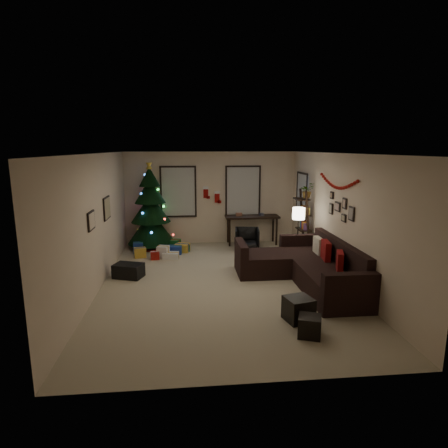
{
  "coord_description": "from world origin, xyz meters",
  "views": [
    {
      "loc": [
        -0.72,
        -7.55,
        2.81
      ],
      "look_at": [
        0.1,
        0.6,
        1.15
      ],
      "focal_mm": 30.25,
      "sensor_mm": 36.0,
      "label": 1
    }
  ],
  "objects": [
    {
      "name": "pillow_red_a",
      "position": [
        2.21,
        -0.81,
        0.64
      ],
      "size": [
        0.23,
        0.42,
        0.41
      ],
      "primitive_type": "cube",
      "rotation": [
        0.0,
        0.0,
        -0.32
      ],
      "color": "maroon",
      "rests_on": "sofa"
    },
    {
      "name": "presents",
      "position": [
        -1.29,
        2.35,
        0.12
      ],
      "size": [
        1.5,
        1.21,
        0.3
      ],
      "rotation": [
        0.0,
        0.0,
        -0.11
      ],
      "color": "navy",
      "rests_on": "floor"
    },
    {
      "name": "ottoman_near",
      "position": [
        1.09,
        -1.89,
        0.2
      ],
      "size": [
        0.51,
        0.51,
        0.4
      ],
      "primitive_type": "cube",
      "rotation": [
        0.0,
        0.0,
        0.25
      ],
      "color": "black",
      "rests_on": "floor"
    },
    {
      "name": "window_back_right",
      "position": [
        0.95,
        3.47,
        1.55
      ],
      "size": [
        1.05,
        0.06,
        1.5
      ],
      "color": "#728CB2",
      "rests_on": "wall_back"
    },
    {
      "name": "christmas_tree",
      "position": [
        -1.73,
        3.14,
        1.03
      ],
      "size": [
        1.34,
        1.34,
        2.5
      ],
      "rotation": [
        0.0,
        0.0,
        -0.28
      ],
      "color": "black",
      "rests_on": "floor"
    },
    {
      "name": "stocking_right",
      "position": [
        0.19,
        3.43,
        1.4
      ],
      "size": [
        0.2,
        0.05,
        0.36
      ],
      "color": "#990F0C",
      "rests_on": "wall_back"
    },
    {
      "name": "potted_plant",
      "position": [
        2.3,
        1.63,
        1.81
      ],
      "size": [
        0.57,
        0.55,
        0.5
      ],
      "primitive_type": "imported",
      "rotation": [
        0.0,
        0.0,
        0.45
      ],
      "color": "#4C4C4C",
      "rests_on": "bookshelf"
    },
    {
      "name": "storage_bin",
      "position": [
        -2.02,
        0.55,
        0.15
      ],
      "size": [
        0.71,
        0.59,
        0.31
      ],
      "primitive_type": "cube",
      "rotation": [
        0.0,
        0.0,
        -0.34
      ],
      "color": "black",
      "rests_on": "floor"
    },
    {
      "name": "sofa",
      "position": [
        1.8,
        -0.11,
        0.31
      ],
      "size": [
        2.14,
        3.09,
        0.93
      ],
      "color": "black",
      "rests_on": "floor"
    },
    {
      "name": "wall_back",
      "position": [
        0.0,
        3.5,
        1.35
      ],
      "size": [
        5.0,
        0.0,
        5.0
      ],
      "primitive_type": "plane",
      "rotation": [
        1.57,
        0.0,
        0.0
      ],
      "color": "beige",
      "rests_on": "floor"
    },
    {
      "name": "floor_lamp",
      "position": [
        1.95,
        1.12,
        1.17
      ],
      "size": [
        0.3,
        0.3,
        1.4
      ],
      "rotation": [
        0.0,
        0.0,
        0.44
      ],
      "color": "black",
      "rests_on": "floor"
    },
    {
      "name": "wall_right",
      "position": [
        2.5,
        0.0,
        1.35
      ],
      "size": [
        0.0,
        7.0,
        7.0
      ],
      "primitive_type": "plane",
      "rotation": [
        1.57,
        0.0,
        -1.57
      ],
      "color": "beige",
      "rests_on": "floor"
    },
    {
      "name": "wall_left",
      "position": [
        -2.5,
        0.0,
        1.35
      ],
      "size": [
        0.0,
        7.0,
        7.0
      ],
      "primitive_type": "plane",
      "rotation": [
        1.57,
        0.0,
        1.57
      ],
      "color": "beige",
      "rests_on": "floor"
    },
    {
      "name": "stocking_left",
      "position": [
        -0.14,
        3.5,
        1.52
      ],
      "size": [
        0.2,
        0.05,
        0.36
      ],
      "color": "#990F0C",
      "rests_on": "wall_back"
    },
    {
      "name": "wall_front",
      "position": [
        0.0,
        -3.5,
        1.35
      ],
      "size": [
        5.0,
        0.0,
        5.0
      ],
      "primitive_type": "plane",
      "rotation": [
        -1.57,
        0.0,
        0.0
      ],
      "color": "beige",
      "rests_on": "floor"
    },
    {
      "name": "art_abstract",
      "position": [
        -2.48,
        -0.5,
        1.49
      ],
      "size": [
        0.04,
        0.45,
        0.35
      ],
      "color": "black",
      "rests_on": "wall_left"
    },
    {
      "name": "window_right_wall",
      "position": [
        2.47,
        2.55,
        1.5
      ],
      "size": [
        0.06,
        0.9,
        1.3
      ],
      "color": "#728CB2",
      "rests_on": "wall_right"
    },
    {
      "name": "pillow_cream",
      "position": [
        2.21,
        0.4,
        0.63
      ],
      "size": [
        0.12,
        0.41,
        0.41
      ],
      "primitive_type": "cube",
      "rotation": [
        0.0,
        0.0,
        -0.01
      ],
      "color": "beige",
      "rests_on": "sofa"
    },
    {
      "name": "ceiling",
      "position": [
        0.0,
        0.0,
        2.7
      ],
      "size": [
        7.0,
        7.0,
        0.0
      ],
      "primitive_type": "plane",
      "rotation": [
        3.14,
        0.0,
        0.0
      ],
      "color": "white",
      "rests_on": "floor"
    },
    {
      "name": "bookshelf",
      "position": [
        2.3,
        1.74,
        0.86
      ],
      "size": [
        0.3,
        0.52,
        1.77
      ],
      "color": "black",
      "rests_on": "floor"
    },
    {
      "name": "ottoman_far",
      "position": [
        1.1,
        -2.42,
        0.16
      ],
      "size": [
        0.43,
        0.43,
        0.32
      ],
      "primitive_type": "cube",
      "rotation": [
        0.0,
        0.0,
        -0.35
      ],
      "color": "black",
      "rests_on": "floor"
    },
    {
      "name": "pillow_red_b",
      "position": [
        2.21,
        -0.07,
        0.64
      ],
      "size": [
        0.19,
        0.47,
        0.46
      ],
      "primitive_type": "cube",
      "rotation": [
        0.0,
        0.0,
        -0.14
      ],
      "color": "maroon",
      "rests_on": "sofa"
    },
    {
      "name": "garland",
      "position": [
        2.45,
        0.12,
        2.1
      ],
      "size": [
        0.08,
        1.9,
        0.3
      ],
      "primitive_type": null,
      "color": "#A5140C",
      "rests_on": "wall_right"
    },
    {
      "name": "gallery",
      "position": [
        2.48,
        -0.07,
        1.57
      ],
      "size": [
        0.03,
        1.25,
        0.54
      ],
      "color": "black",
      "rests_on": "wall_right"
    },
    {
      "name": "desk",
      "position": [
        1.2,
        3.22,
        0.75
      ],
      "size": [
        1.57,
        0.56,
        0.85
      ],
      "color": "black",
      "rests_on": "floor"
    },
    {
      "name": "art_map",
      "position": [
        -2.48,
        0.92,
        1.5
      ],
      "size": [
        0.04,
        0.6,
        0.5
      ],
      "color": "black",
      "rests_on": "wall_left"
    },
    {
      "name": "floor",
      "position": [
        0.0,
        0.0,
        0.0
      ],
      "size": [
        7.0,
        7.0,
        0.0
      ],
      "primitive_type": "plane",
      "color": "#BCAD8E",
      "rests_on": "ground"
    },
    {
      "name": "desk_chair",
      "position": [
        0.94,
        2.57,
        0.31
      ],
      "size": [
        0.67,
        0.64,
        0.62
      ],
      "primitive_type": "imported",
      "rotation": [
        0.0,
        0.0,
        -0.13
      ],
      "color": "black",
      "rests_on": "floor"
    },
    {
      "name": "window_back_left",
      "position": [
        -0.95,
        3.47,
        1.55
      ],
      "size": [
        1.05,
        0.06,
        1.5
      ],
      "color": "#728CB2",
      "rests_on": "wall_back"
    }
  ]
}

